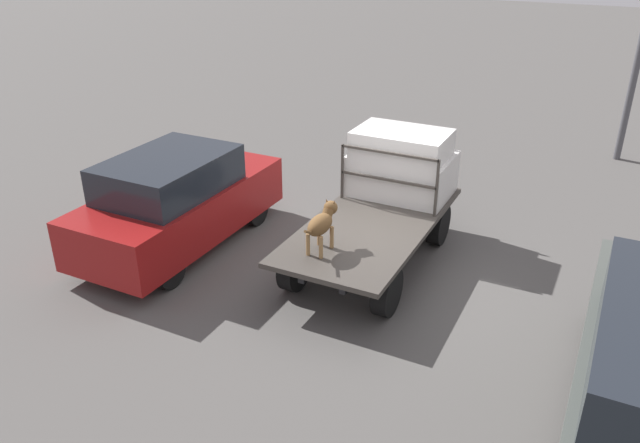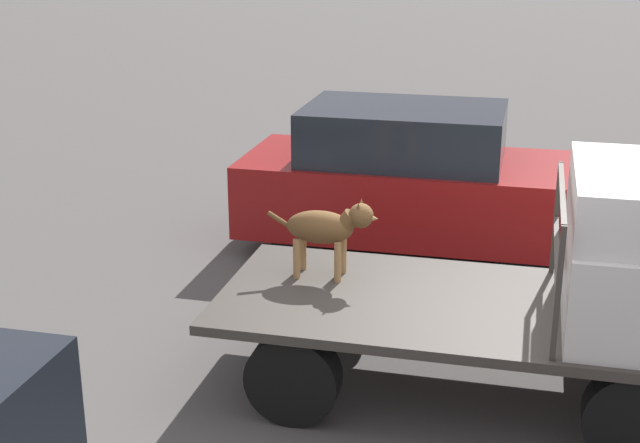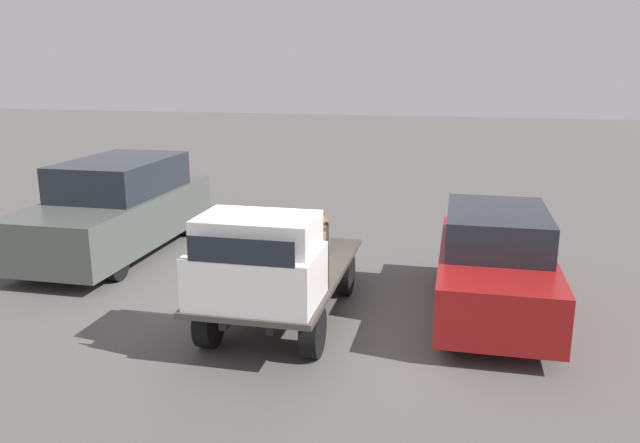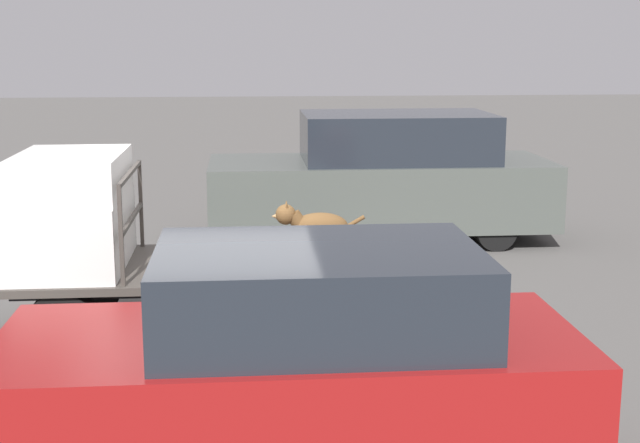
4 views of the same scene
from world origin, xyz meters
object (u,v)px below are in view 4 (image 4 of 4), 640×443
at_px(flatbed_truck, 196,283).
at_px(parked_pickup_far, 384,178).
at_px(parked_sedan, 297,367).
at_px(dog, 313,226).

relative_size(flatbed_truck, parked_pickup_far, 0.76).
bearing_deg(parked_pickup_far, flatbed_truck, 61.71).
relative_size(parked_sedan, parked_pickup_far, 0.77).
xyz_separation_m(dog, parked_sedan, (0.34, 2.95, -0.39)).
bearing_deg(flatbed_truck, dog, 166.29).
height_order(dog, parked_pickup_far, parked_pickup_far).
xyz_separation_m(flatbed_truck, dog, (-1.21, 0.30, 0.65)).
bearing_deg(flatbed_truck, parked_sedan, 105.04).
distance_m(parked_sedan, parked_pickup_far, 7.87).
relative_size(flatbed_truck, dog, 4.16).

